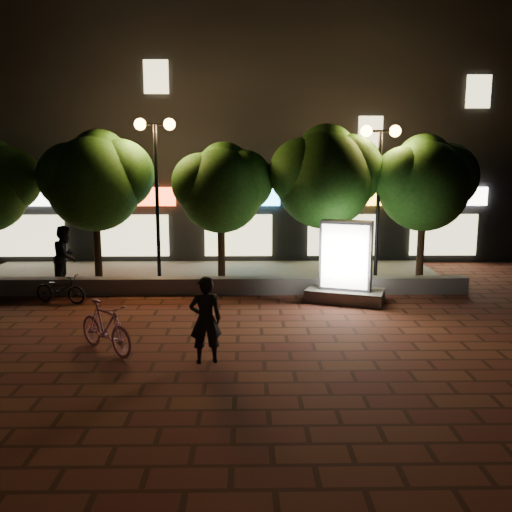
{
  "coord_description": "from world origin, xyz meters",
  "views": [
    {
      "loc": [
        1.32,
        -12.38,
        4.06
      ],
      "look_at": [
        1.56,
        1.5,
        1.6
      ],
      "focal_mm": 38.97,
      "sensor_mm": 36.0,
      "label": 1
    }
  ],
  "objects_px": {
    "scooter_parked": "(60,289)",
    "tree_right": "(326,174)",
    "tree_mid": "(222,185)",
    "street_lamp_left": "(156,159)",
    "street_lamp_right": "(380,163)",
    "scooter_pink": "(105,327)",
    "tree_far_right": "(425,180)",
    "pedestrian": "(66,257)",
    "tree_left": "(96,178)",
    "ad_kiosk": "(346,269)",
    "rider": "(206,320)"
  },
  "relations": [
    {
      "from": "tree_left",
      "to": "tree_mid",
      "type": "xyz_separation_m",
      "value": [
        4.0,
        -0.0,
        -0.23
      ]
    },
    {
      "from": "tree_far_right",
      "to": "street_lamp_right",
      "type": "xyz_separation_m",
      "value": [
        -1.55,
        -0.26,
        0.53
      ]
    },
    {
      "from": "tree_mid",
      "to": "rider",
      "type": "distance_m",
      "value": 7.55
    },
    {
      "from": "tree_right",
      "to": "tree_far_right",
      "type": "xyz_separation_m",
      "value": [
        3.2,
        -0.0,
        -0.2
      ]
    },
    {
      "from": "ad_kiosk",
      "to": "street_lamp_left",
      "type": "bearing_deg",
      "value": 158.76
    },
    {
      "from": "tree_left",
      "to": "tree_mid",
      "type": "relative_size",
      "value": 1.09
    },
    {
      "from": "scooter_parked",
      "to": "tree_right",
      "type": "bearing_deg",
      "value": -56.91
    },
    {
      "from": "tree_mid",
      "to": "scooter_pink",
      "type": "relative_size",
      "value": 2.45
    },
    {
      "from": "tree_mid",
      "to": "pedestrian",
      "type": "xyz_separation_m",
      "value": [
        -4.85,
        -0.82,
        -2.17
      ]
    },
    {
      "from": "tree_right",
      "to": "scooter_pink",
      "type": "relative_size",
      "value": 2.76
    },
    {
      "from": "ad_kiosk",
      "to": "scooter_pink",
      "type": "distance_m",
      "value": 7.11
    },
    {
      "from": "tree_right",
      "to": "street_lamp_right",
      "type": "distance_m",
      "value": 1.7
    },
    {
      "from": "street_lamp_right",
      "to": "scooter_pink",
      "type": "xyz_separation_m",
      "value": [
        -7.15,
        -6.3,
        -3.34
      ]
    },
    {
      "from": "tree_right",
      "to": "scooter_pink",
      "type": "height_order",
      "value": "tree_right"
    },
    {
      "from": "scooter_pink",
      "to": "scooter_parked",
      "type": "height_order",
      "value": "scooter_pink"
    },
    {
      "from": "tree_far_right",
      "to": "street_lamp_left",
      "type": "height_order",
      "value": "street_lamp_left"
    },
    {
      "from": "street_lamp_right",
      "to": "tree_right",
      "type": "bearing_deg",
      "value": 170.9
    },
    {
      "from": "tree_right",
      "to": "tree_mid",
      "type": "bearing_deg",
      "value": -180.0
    },
    {
      "from": "tree_left",
      "to": "street_lamp_left",
      "type": "relative_size",
      "value": 0.94
    },
    {
      "from": "tree_far_right",
      "to": "street_lamp_left",
      "type": "distance_m",
      "value": 8.58
    },
    {
      "from": "tree_right",
      "to": "pedestrian",
      "type": "bearing_deg",
      "value": -174.24
    },
    {
      "from": "ad_kiosk",
      "to": "scooter_parked",
      "type": "xyz_separation_m",
      "value": [
        -8.09,
        -0.01,
        -0.53
      ]
    },
    {
      "from": "scooter_pink",
      "to": "scooter_parked",
      "type": "distance_m",
      "value": 4.71
    },
    {
      "from": "tree_left",
      "to": "pedestrian",
      "type": "height_order",
      "value": "tree_left"
    },
    {
      "from": "ad_kiosk",
      "to": "tree_mid",
      "type": "bearing_deg",
      "value": 145.6
    },
    {
      "from": "street_lamp_left",
      "to": "street_lamp_right",
      "type": "relative_size",
      "value": 1.04
    },
    {
      "from": "tree_far_right",
      "to": "scooter_pink",
      "type": "relative_size",
      "value": 2.6
    },
    {
      "from": "tree_left",
      "to": "rider",
      "type": "relative_size",
      "value": 2.76
    },
    {
      "from": "rider",
      "to": "pedestrian",
      "type": "distance_m",
      "value": 7.96
    },
    {
      "from": "tree_right",
      "to": "pedestrian",
      "type": "relative_size",
      "value": 2.62
    },
    {
      "from": "rider",
      "to": "scooter_parked",
      "type": "distance_m",
      "value": 6.5
    },
    {
      "from": "tree_mid",
      "to": "street_lamp_right",
      "type": "height_order",
      "value": "street_lamp_right"
    },
    {
      "from": "tree_far_right",
      "to": "scooter_parked",
      "type": "height_order",
      "value": "tree_far_right"
    },
    {
      "from": "tree_mid",
      "to": "street_lamp_right",
      "type": "xyz_separation_m",
      "value": [
        4.95,
        -0.26,
        0.68
      ]
    },
    {
      "from": "tree_mid",
      "to": "pedestrian",
      "type": "distance_m",
      "value": 5.37
    },
    {
      "from": "scooter_pink",
      "to": "rider",
      "type": "height_order",
      "value": "rider"
    },
    {
      "from": "tree_mid",
      "to": "scooter_pink",
      "type": "height_order",
      "value": "tree_mid"
    },
    {
      "from": "tree_left",
      "to": "scooter_parked",
      "type": "distance_m",
      "value": 3.94
    },
    {
      "from": "tree_mid",
      "to": "scooter_parked",
      "type": "bearing_deg",
      "value": -151.33
    },
    {
      "from": "scooter_parked",
      "to": "ad_kiosk",
      "type": "bearing_deg",
      "value": -74.33
    },
    {
      "from": "tree_far_right",
      "to": "pedestrian",
      "type": "distance_m",
      "value": 11.61
    },
    {
      "from": "tree_mid",
      "to": "scooter_parked",
      "type": "relative_size",
      "value": 2.9
    },
    {
      "from": "tree_right",
      "to": "tree_far_right",
      "type": "height_order",
      "value": "tree_right"
    },
    {
      "from": "street_lamp_right",
      "to": "pedestrian",
      "type": "relative_size",
      "value": 2.58
    },
    {
      "from": "tree_mid",
      "to": "scooter_parked",
      "type": "distance_m",
      "value": 5.85
    },
    {
      "from": "tree_right",
      "to": "scooter_pink",
      "type": "bearing_deg",
      "value": -130.0
    },
    {
      "from": "street_lamp_right",
      "to": "scooter_pink",
      "type": "distance_m",
      "value": 10.1
    },
    {
      "from": "tree_right",
      "to": "pedestrian",
      "type": "height_order",
      "value": "tree_right"
    },
    {
      "from": "tree_right",
      "to": "pedestrian",
      "type": "distance_m",
      "value": 8.57
    },
    {
      "from": "tree_left",
      "to": "street_lamp_left",
      "type": "xyz_separation_m",
      "value": [
        1.95,
        -0.26,
        0.58
      ]
    }
  ]
}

